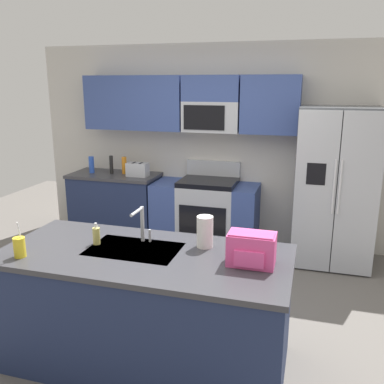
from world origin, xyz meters
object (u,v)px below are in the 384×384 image
Objects in this scene: bottle_blue at (92,165)px; soap_dispenser at (96,236)px; sink_faucet at (142,222)px; paper_towel_roll at (205,232)px; refrigerator at (335,187)px; pepper_mill at (111,165)px; drink_cup_yellow at (19,247)px; range_oven at (205,214)px; backpack at (251,248)px; toaster at (138,170)px; bottle_orange at (124,165)px.

bottle_blue is 2.72m from soap_dispenser.
sink_faucet is 0.50m from paper_towel_roll.
bottle_blue is at bearing 179.19° from refrigerator.
refrigerator is 2.91m from pepper_mill.
soap_dispenser is 0.84m from paper_towel_roll.
drink_cup_yellow is 1.10× the size of paper_towel_roll.
range_oven is 8.00× the size of soap_dispenser.
bottle_blue is 0.71× the size of backpack.
refrigerator is 5.78× the size of backpack.
sink_faucet reaches higher than pepper_mill.
toaster is at bearing 179.55° from refrigerator.
bottle_orange is 0.96× the size of paper_towel_roll.
drink_cup_yellow is (-0.66, -2.75, 0.53)m from range_oven.
pepper_mill is 0.88× the size of sink_faucet.
refrigerator is 7.71× the size of paper_towel_roll.
soap_dispenser is (0.40, 0.37, -0.01)m from drink_cup_yellow.
bottle_blue is 3.08m from paper_towel_roll.
toaster is at bearing 95.60° from drink_cup_yellow.
pepper_mill is 2.61m from soap_dispenser.
sink_faucet is 1.66× the size of soap_dispenser.
toaster is 1.21× the size of bottle_orange.
refrigerator is at bearing -2.62° from range_oven.
toaster is 1.06× the size of drink_cup_yellow.
toaster is (-2.50, 0.02, 0.07)m from refrigerator.
bottle_blue reaches higher than range_oven.
sink_faucet is at bearing -174.35° from paper_towel_roll.
toaster is 0.87× the size of backpack.
drink_cup_yellow is 1.56× the size of soap_dispenser.
sink_faucet is at bearing -88.24° from range_oven.
sink_faucet is 0.88× the size of backpack.
sink_faucet is 0.89m from backpack.
sink_faucet is at bearing -58.09° from pepper_mill.
bottle_blue is at bearing 127.23° from sink_faucet.
bottle_blue is at bearing 109.44° from drink_cup_yellow.
backpack is (-0.63, -2.35, 0.09)m from refrigerator.
toaster is at bearing -176.74° from range_oven.
refrigerator is 6.56× the size of sink_faucet.
refrigerator reaches higher than toaster.
bottle_blue is 0.86× the size of drink_cup_yellow.
drink_cup_yellow is at bearing -76.25° from pepper_mill.
bottle_blue is (-3.19, 0.04, 0.09)m from refrigerator.
pepper_mill is 1.09× the size of bottle_blue.
backpack is at bearing -29.99° from paper_towel_roll.
refrigerator is 2.36m from paper_towel_roll.
sink_faucet is (-1.51, -2.18, 0.14)m from refrigerator.
bottle_blue is 3.51m from backpack.
bottle_blue is 0.95× the size of paper_towel_roll.
refrigerator reaches higher than soap_dispenser.
paper_towel_roll is (-1.01, -2.13, 0.09)m from refrigerator.
range_oven is 0.74× the size of refrigerator.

